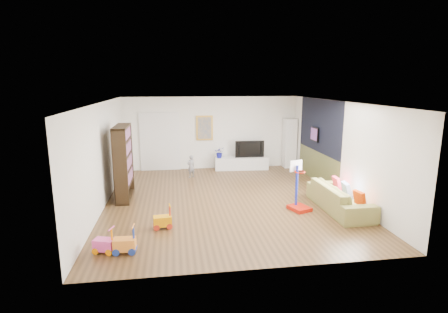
{
  "coord_description": "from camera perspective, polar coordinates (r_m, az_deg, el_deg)",
  "views": [
    {
      "loc": [
        -1.4,
        -9.17,
        3.2
      ],
      "look_at": [
        0.0,
        0.4,
        1.15
      ],
      "focal_mm": 28.0,
      "sensor_mm": 36.0,
      "label": 1
    }
  ],
  "objects": [
    {
      "name": "navy_accent",
      "position": [
        11.62,
        15.3,
        4.87
      ],
      "size": [
        0.01,
        3.2,
        1.7
      ],
      "primitive_type": "cube",
      "color": "black",
      "rests_on": "wall_right"
    },
    {
      "name": "pillow_center",
      "position": [
        9.46,
        19.38,
        -5.22
      ],
      "size": [
        0.16,
        0.41,
        0.4
      ],
      "primitive_type": "cube",
      "rotation": [
        0.0,
        0.0,
        -0.13
      ],
      "color": "silver",
      "rests_on": "sofa"
    },
    {
      "name": "wall_front",
      "position": [
        5.9,
        5.88,
        -6.38
      ],
      "size": [
        6.5,
        0.0,
        2.7
      ],
      "primitive_type": "cube",
      "color": "silver",
      "rests_on": "ground"
    },
    {
      "name": "olive_wainscot",
      "position": [
        11.86,
        14.94,
        -1.61
      ],
      "size": [
        0.01,
        3.2,
        1.0
      ],
      "primitive_type": "cube",
      "color": "brown",
      "rests_on": "wall_right"
    },
    {
      "name": "ride_on_yellow",
      "position": [
        8.02,
        -10.03,
        -9.7
      ],
      "size": [
        0.42,
        0.29,
        0.53
      ],
      "primitive_type": "cube",
      "rotation": [
        0.0,
        0.0,
        0.11
      ],
      "color": "#F89F03",
      "rests_on": "ground"
    },
    {
      "name": "tv",
      "position": [
        13.14,
        4.12,
        1.31
      ],
      "size": [
        1.09,
        0.16,
        0.63
      ],
      "primitive_type": "imported",
      "rotation": [
        0.0,
        0.0,
        -0.01
      ],
      "color": "black",
      "rests_on": "media_console"
    },
    {
      "name": "ride_on_orange",
      "position": [
        7.08,
        -15.96,
        -12.91
      ],
      "size": [
        0.43,
        0.28,
        0.55
      ],
      "primitive_type": "cube",
      "rotation": [
        0.0,
        0.0,
        -0.06
      ],
      "color": "orange",
      "rests_on": "ground"
    },
    {
      "name": "ride_on_pink",
      "position": [
        7.22,
        -19.01,
        -12.78
      ],
      "size": [
        0.44,
        0.35,
        0.52
      ],
      "primitive_type": "cube",
      "rotation": [
        0.0,
        0.0,
        -0.31
      ],
      "color": "#EB45A2",
      "rests_on": "ground"
    },
    {
      "name": "vase_plant",
      "position": [
        12.95,
        -0.71,
        0.68
      ],
      "size": [
        0.4,
        0.36,
        0.41
      ],
      "primitive_type": "imported",
      "rotation": [
        0.0,
        0.0,
        -0.11
      ],
      "color": "navy",
      "rests_on": "media_console"
    },
    {
      "name": "floor",
      "position": [
        9.82,
        0.34,
        -7.06
      ],
      "size": [
        6.5,
        7.5,
        0.0
      ],
      "primitive_type": "cube",
      "color": "brown",
      "rests_on": "ground"
    },
    {
      "name": "tall_cabinet",
      "position": [
        13.58,
        10.63,
        2.17
      ],
      "size": [
        0.44,
        0.44,
        1.88
      ],
      "primitive_type": "cube",
      "rotation": [
        0.0,
        0.0,
        0.0
      ],
      "color": "white",
      "rests_on": "ground"
    },
    {
      "name": "sofa",
      "position": [
        9.44,
        18.35,
        -6.39
      ],
      "size": [
        0.9,
        2.24,
        0.65
      ],
      "primitive_type": "imported",
      "rotation": [
        0.0,
        0.0,
        1.58
      ],
      "color": "olive",
      "rests_on": "ground"
    },
    {
      "name": "wall_left",
      "position": [
        9.54,
        -19.33,
        0.1
      ],
      "size": [
        0.0,
        7.5,
        2.7
      ],
      "primitive_type": "cube",
      "color": "white",
      "rests_on": "ground"
    },
    {
      "name": "wall_back",
      "position": [
        13.13,
        -2.12,
        3.86
      ],
      "size": [
        6.5,
        0.0,
        2.7
      ],
      "primitive_type": "cube",
      "color": "white",
      "rests_on": "ground"
    },
    {
      "name": "media_console",
      "position": [
        13.15,
        2.86,
        -1.09
      ],
      "size": [
        2.02,
        0.61,
        0.46
      ],
      "primitive_type": "cube",
      "rotation": [
        0.0,
        0.0,
        -0.06
      ],
      "color": "silver",
      "rests_on": "ground"
    },
    {
      "name": "doorway",
      "position": [
        13.07,
        -10.41,
        2.3
      ],
      "size": [
        1.45,
        0.06,
        2.1
      ],
      "primitive_type": "cube",
      "color": "white",
      "rests_on": "ground"
    },
    {
      "name": "child",
      "position": [
        12.0,
        -5.41,
        -1.62
      ],
      "size": [
        0.34,
        0.32,
        0.79
      ],
      "primitive_type": "imported",
      "rotation": [
        0.0,
        0.0,
        3.74
      ],
      "color": "slate",
      "rests_on": "ground"
    },
    {
      "name": "bookshelf",
      "position": [
        10.11,
        -16.09,
        -0.93
      ],
      "size": [
        0.37,
        1.41,
        2.05
      ],
      "primitive_type": "cube",
      "rotation": [
        0.0,
        0.0,
        0.0
      ],
      "color": "black",
      "rests_on": "ground"
    },
    {
      "name": "basketball_hoop",
      "position": [
        9.06,
        12.36,
        -4.75
      ],
      "size": [
        0.6,
        0.65,
        1.28
      ],
      "primitive_type": "cube",
      "rotation": [
        0.0,
        0.0,
        0.36
      ],
      "color": "#AF1709",
      "rests_on": "ground"
    },
    {
      "name": "artwork_right",
      "position": [
        11.82,
        14.55,
        3.55
      ],
      "size": [
        0.04,
        0.56,
        0.46
      ],
      "primitive_type": "cube",
      "color": "#7F3F8C",
      "rests_on": "wall_right"
    },
    {
      "name": "wall_right",
      "position": [
        10.45,
        18.26,
        1.16
      ],
      "size": [
        0.0,
        7.5,
        2.7
      ],
      "primitive_type": "cube",
      "color": "silver",
      "rests_on": "ground"
    },
    {
      "name": "painting_back",
      "position": [
        13.04,
        -3.2,
        4.67
      ],
      "size": [
        0.62,
        0.06,
        0.92
      ],
      "primitive_type": "cube",
      "color": "gold",
      "rests_on": "wall_back"
    },
    {
      "name": "ceiling",
      "position": [
        9.29,
        0.36,
        8.88
      ],
      "size": [
        6.5,
        7.5,
        0.0
      ],
      "primitive_type": "cube",
      "color": "white",
      "rests_on": "ground"
    },
    {
      "name": "pillow_right",
      "position": [
        10.03,
        17.93,
        -4.16
      ],
      "size": [
        0.1,
        0.35,
        0.35
      ],
      "primitive_type": "cube",
      "rotation": [
        0.0,
        0.0,
        -0.04
      ],
      "color": "#CD2940",
      "rests_on": "sofa"
    },
    {
      "name": "pillow_left",
      "position": [
        8.94,
        21.26,
        -6.35
      ],
      "size": [
        0.14,
        0.35,
        0.34
      ],
      "primitive_type": "cube",
      "rotation": [
        0.0,
        0.0,
        0.14
      ],
      "color": "#AF2C00",
      "rests_on": "sofa"
    }
  ]
}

